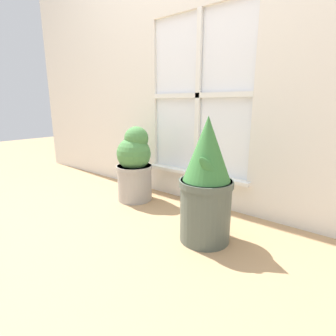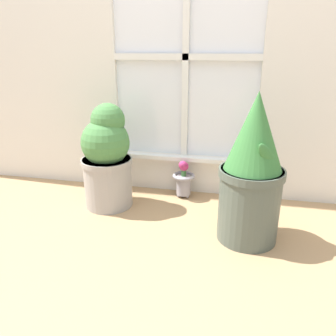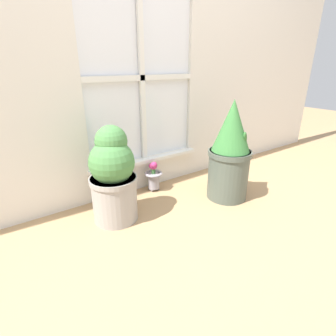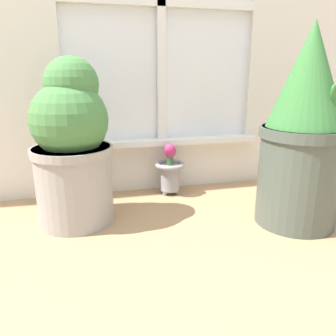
{
  "view_description": "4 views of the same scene",
  "coord_description": "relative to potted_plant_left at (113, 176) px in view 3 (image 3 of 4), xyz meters",
  "views": [
    {
      "loc": [
        1.1,
        -1.04,
        0.76
      ],
      "look_at": [
        -0.05,
        0.36,
        0.31
      ],
      "focal_mm": 28.0,
      "sensor_mm": 36.0,
      "label": 1
    },
    {
      "loc": [
        0.31,
        -1.28,
        0.86
      ],
      "look_at": [
        -0.03,
        0.32,
        0.27
      ],
      "focal_mm": 35.0,
      "sensor_mm": 36.0,
      "label": 2
    },
    {
      "loc": [
        -0.95,
        -1.0,
        0.91
      ],
      "look_at": [
        0.03,
        0.38,
        0.24
      ],
      "focal_mm": 28.0,
      "sensor_mm": 36.0,
      "label": 3
    },
    {
      "loc": [
        -0.33,
        -0.82,
        0.53
      ],
      "look_at": [
        -0.05,
        0.32,
        0.19
      ],
      "focal_mm": 35.0,
      "sensor_mm": 36.0,
      "label": 4
    }
  ],
  "objects": [
    {
      "name": "ground_plane",
      "position": [
        0.39,
        -0.35,
        -0.29
      ],
      "size": [
        10.0,
        10.0,
        0.0
      ],
      "primitive_type": "plane",
      "color": "tan"
    },
    {
      "name": "wall_with_window",
      "position": [
        0.39,
        0.31,
        0.98
      ],
      "size": [
        4.4,
        0.1,
        2.5
      ],
      "color": "silver",
      "rests_on": "ground_plane"
    },
    {
      "name": "potted_plant_left",
      "position": [
        0.0,
        0.0,
        0.0
      ],
      "size": [
        0.29,
        0.29,
        0.59
      ],
      "color": "#9E9993",
      "rests_on": "ground_plane"
    },
    {
      "name": "potted_plant_right",
      "position": [
        0.78,
        -0.2,
        0.05
      ],
      "size": [
        0.3,
        0.3,
        0.7
      ],
      "color": "#4C564C",
      "rests_on": "ground_plane"
    },
    {
      "name": "flower_vase",
      "position": [
        0.4,
        0.2,
        -0.17
      ],
      "size": [
        0.14,
        0.14,
        0.24
      ],
      "color": "#99939E",
      "rests_on": "ground_plane"
    }
  ]
}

